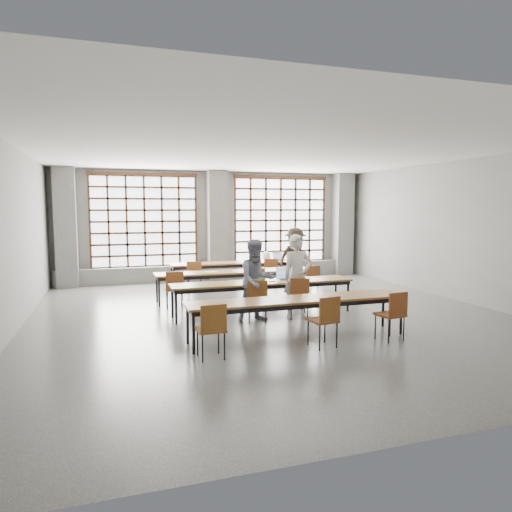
{
  "coord_description": "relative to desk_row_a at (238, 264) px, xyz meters",
  "views": [
    {
      "loc": [
        -3.27,
        -9.1,
        2.31
      ],
      "look_at": [
        -0.23,
        0.4,
        1.26
      ],
      "focal_mm": 32.0,
      "sensor_mm": 36.0,
      "label": 1
    }
  ],
  "objects": [
    {
      "name": "chair_near_right",
      "position": [
        1.06,
        -6.21,
        -0.13
      ],
      "size": [
        0.47,
        0.48,
        0.88
      ],
      "color": "brown",
      "rests_on": "floor"
    },
    {
      "name": "desk_row_d",
      "position": [
        -0.45,
        -5.58,
        0.0
      ],
      "size": [
        4.0,
        0.7,
        0.73
      ],
      "color": "brown",
      "rests_on": "floor"
    },
    {
      "name": "plastic_bag",
      "position": [
        0.9,
        0.05,
        0.21
      ],
      "size": [
        0.32,
        0.29,
        0.29
      ],
      "primitive_type": "ellipsoid",
      "rotation": [
        0.0,
        0.0,
        -0.4
      ],
      "color": "white",
      "rests_on": "desk_row_a"
    },
    {
      "name": "window_right",
      "position": [
        1.95,
        1.64,
        1.24
      ],
      "size": [
        3.32,
        0.12,
        3.0
      ],
      "color": "white",
      "rests_on": "wall_back"
    },
    {
      "name": "column_right",
      "position": [
        4.2,
        1.44,
        1.09
      ],
      "size": [
        0.6,
        0.55,
        3.5
      ],
      "primitive_type": "cube",
      "color": "#5C5B59",
      "rests_on": "floor"
    },
    {
      "name": "wall_back",
      "position": [
        -0.3,
        1.72,
        1.09
      ],
      "size": [
        10.0,
        0.0,
        10.0
      ],
      "primitive_type": "plane",
      "rotation": [
        1.57,
        0.0,
        0.0
      ],
      "color": "slate",
      "rests_on": "floor"
    },
    {
      "name": "chair_back_right",
      "position": [
        1.58,
        -0.63,
        -0.13
      ],
      "size": [
        0.52,
        0.52,
        0.88
      ],
      "color": "maroon",
      "rests_on": "floor"
    },
    {
      "name": "student_male",
      "position": [
        0.15,
        -4.12,
        0.22
      ],
      "size": [
        0.66,
        0.45,
        1.76
      ],
      "primitive_type": "imported",
      "rotation": [
        0.0,
        0.0,
        0.04
      ],
      "color": "silver",
      "rests_on": "floor"
    },
    {
      "name": "green_box",
      "position": [
        -0.5,
        -3.54,
        0.11
      ],
      "size": [
        0.26,
        0.12,
        0.09
      ],
      "primitive_type": "cube",
      "rotation": [
        0.0,
        0.0,
        0.13
      ],
      "color": "green",
      "rests_on": "desk_row_c"
    },
    {
      "name": "desk_row_c",
      "position": [
        -0.45,
        -3.62,
        0.0
      ],
      "size": [
        4.0,
        0.7,
        0.73
      ],
      "color": "brown",
      "rests_on": "floor"
    },
    {
      "name": "chair_back_left",
      "position": [
        -1.42,
        -0.63,
        -0.13
      ],
      "size": [
        0.5,
        0.5,
        0.88
      ],
      "color": "brown",
      "rests_on": "floor"
    },
    {
      "name": "sill_ledge",
      "position": [
        -0.3,
        1.52,
        -0.41
      ],
      "size": [
        9.8,
        0.35,
        0.5
      ],
      "primitive_type": "cube",
      "color": "#5C5B59",
      "rests_on": "floor"
    },
    {
      "name": "column_left",
      "position": [
        -4.8,
        1.44,
        1.09
      ],
      "size": [
        0.6,
        0.55,
        3.5
      ],
      "primitive_type": "cube",
      "color": "#5C5B59",
      "rests_on": "floor"
    },
    {
      "name": "column_mid",
      "position": [
        -0.3,
        1.44,
        1.09
      ],
      "size": [
        0.6,
        0.55,
        3.5
      ],
      "primitive_type": "cube",
      "color": "#5C5B59",
      "rests_on": "floor"
    },
    {
      "name": "laptop_back",
      "position": [
        1.33,
        0.11,
        0.13
      ],
      "size": [
        0.44,
        0.41,
        0.26
      ],
      "color": "#BDBDC2",
      "rests_on": "desk_row_a"
    },
    {
      "name": "wall_front",
      "position": [
        -0.3,
        -9.28,
        1.09
      ],
      "size": [
        10.0,
        0.0,
        10.0
      ],
      "primitive_type": "plane",
      "rotation": [
        -1.57,
        0.0,
        0.0
      ],
      "color": "slate",
      "rests_on": "floor"
    },
    {
      "name": "student_back",
      "position": [
        1.6,
        -0.5,
        0.2
      ],
      "size": [
        1.23,
        0.85,
        1.74
      ],
      "primitive_type": "imported",
      "rotation": [
        0.0,
        0.0,
        0.19
      ],
      "color": "black",
      "rests_on": "floor"
    },
    {
      "name": "window_left",
      "position": [
        -2.55,
        1.64,
        1.24
      ],
      "size": [
        3.32,
        0.12,
        3.0
      ],
      "color": "white",
      "rests_on": "wall_back"
    },
    {
      "name": "chair_near_mid",
      "position": [
        -0.23,
        -6.21,
        -0.13
      ],
      "size": [
        0.48,
        0.48,
        0.88
      ],
      "color": "brown",
      "rests_on": "floor"
    },
    {
      "name": "chair_mid_centre",
      "position": [
        -0.22,
        -2.46,
        -0.13
      ],
      "size": [
        0.51,
        0.52,
        0.88
      ],
      "color": "brown",
      "rests_on": "floor"
    },
    {
      "name": "laptop_front",
      "position": [
        0.1,
        -3.51,
        0.13
      ],
      "size": [
        0.38,
        0.32,
        0.26
      ],
      "color": "silver",
      "rests_on": "desk_row_c"
    },
    {
      "name": "student_female",
      "position": [
        -0.75,
        -4.12,
        0.18
      ],
      "size": [
        0.87,
        0.71,
        1.68
      ],
      "primitive_type": "imported",
      "rotation": [
        0.0,
        0.0,
        0.09
      ],
      "color": "#162144",
      "rests_on": "floor"
    },
    {
      "name": "paper_sheet_a",
      "position": [
        -1.2,
        -1.78,
        0.07
      ],
      "size": [
        0.34,
        0.27,
        0.0
      ],
      "primitive_type": "cube",
      "rotation": [
        0.0,
        0.0,
        0.24
      ],
      "color": "silver",
      "rests_on": "desk_row_b"
    },
    {
      "name": "chair_near_left",
      "position": [
        -2.14,
        -6.21,
        -0.13
      ],
      "size": [
        0.43,
        0.44,
        0.88
      ],
      "color": "brown",
      "rests_on": "floor"
    },
    {
      "name": "chair_mid_right",
      "position": [
        1.21,
        -2.46,
        -0.13
      ],
      "size": [
        0.46,
        0.47,
        0.88
      ],
      "color": "brown",
      "rests_on": "floor"
    },
    {
      "name": "ceiling",
      "position": [
        -0.3,
        -3.78,
        2.84
      ],
      "size": [
        11.0,
        11.0,
        0.0
      ],
      "primitive_type": "plane",
      "rotation": [
        3.14,
        0.0,
        0.0
      ],
      "color": "silver",
      "rests_on": "floor"
    },
    {
      "name": "mouse",
      "position": [
        0.5,
        -3.64,
        0.08
      ],
      "size": [
        0.11,
        0.08,
        0.04
      ],
      "primitive_type": "ellipsoid",
      "rotation": [
        0.0,
        0.0,
        -0.19
      ],
      "color": "white",
      "rests_on": "desk_row_c"
    },
    {
      "name": "chair_front_right",
      "position": [
        0.13,
        -4.24,
        -0.13
      ],
      "size": [
        0.51,
        0.51,
        0.88
      ],
      "color": "brown",
      "rests_on": "floor"
    },
    {
      "name": "wall_left",
      "position": [
        -5.3,
        -3.78,
        1.09
      ],
      "size": [
        0.0,
        11.0,
        11.0
      ],
      "primitive_type": "plane",
      "rotation": [
        1.57,
        0.0,
        1.57
      ],
      "color": "slate",
      "rests_on": "floor"
    },
    {
      "name": "floor",
      "position": [
        -0.3,
        -3.78,
        -0.66
      ],
      "size": [
        11.0,
        11.0,
        0.0
      ],
      "primitive_type": "plane",
      "color": "#4A4A48",
      "rests_on": "ground"
    },
    {
      "name": "chair_mid_left",
      "position": [
        -2.2,
        -2.46,
        -0.13
      ],
      "size": [
        0.44,
        0.45,
        0.88
      ],
      "color": "brown",
      "rests_on": "floor"
    },
    {
      "name": "phone",
      "position": [
        -0.27,
        -3.72,
        0.07
      ],
      "size": [
        0.14,
        0.08,
        0.01
      ],
      "primitive_type": "cube",
      "rotation": [
        0.0,
        0.0,
        0.18
      ],
      "color": "black",
      "rests_on": "desk_row_c"
    },
    {
      "name": "chair_front_left",
      "position": [
        -0.77,
        -4.24,
        -0.13
      ],
      "size": [
        0.53,
        0.53,
        0.88
      ],
      "color": "brown",
      "rests_on": "floor"
    },
    {
      "name": "wall_right",
      "position": [
        4.7,
        -3.78,
        1.09
      ],
      "size": [
        0.0,
        11.0,
        11.0
      ],
      "primitive_type": "plane",
      "rotation": [
        1.57,
        0.0,
        -1.57
      ],
      "color": "slate",
      "rests_on": "floor"
    },
    {
      "name": "desk_row_a",
      "position": [
        0.0,
        0.0,
        0.0
      ],
      "size": [
        4.0,
        0.7,
        0.73
      ],
      "color": "brown",
      "rests_on": "floor"
    },
    {
      "name": "paper_sheet_c",
      "position": [
        -0.5,
        -1.83,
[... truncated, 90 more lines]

